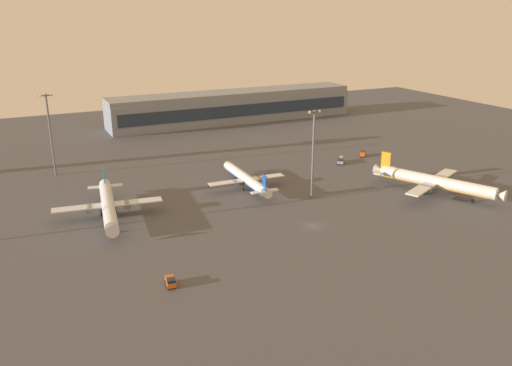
# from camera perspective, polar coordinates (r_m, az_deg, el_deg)

# --- Properties ---
(ground_plane) EXTENTS (416.00, 416.00, 0.00)m
(ground_plane) POSITION_cam_1_polar(r_m,az_deg,el_deg) (150.39, 6.33, -4.72)
(ground_plane) COLOR #4C4C51
(terminal_building) EXTENTS (137.10, 22.40, 16.40)m
(terminal_building) POSITION_cam_1_polar(r_m,az_deg,el_deg) (288.58, -2.50, 8.44)
(terminal_building) COLOR gray
(terminal_building) RESTS_ON ground
(airplane_far_stand) EXTENTS (33.22, 42.03, 11.45)m
(airplane_far_stand) POSITION_cam_1_polar(r_m,az_deg,el_deg) (183.40, 19.09, 0.14)
(airplane_far_stand) COLOR silver
(airplane_far_stand) RESTS_ON ground
(airplane_terminal_side) EXTENTS (32.17, 41.21, 10.58)m
(airplane_terminal_side) POSITION_cam_1_polar(r_m,az_deg,el_deg) (160.05, -16.01, -2.35)
(airplane_terminal_side) COLOR silver
(airplane_terminal_side) RESTS_ON ground
(airplane_mid_apron) EXTENTS (27.62, 35.53, 9.12)m
(airplane_mid_apron) POSITION_cam_1_polar(r_m,az_deg,el_deg) (178.86, -1.05, 0.44)
(airplane_mid_apron) COLOR white
(airplane_mid_apron) RESTS_ON ground
(baggage_tractor) EXTENTS (4.26, 4.37, 2.25)m
(baggage_tractor) POSITION_cam_1_polar(r_m,az_deg,el_deg) (223.61, 11.72, 3.20)
(baggage_tractor) COLOR #D85919
(baggage_tractor) RESTS_ON ground
(fuel_truck) EXTENTS (5.64, 6.19, 2.35)m
(fuel_truck) POSITION_cam_1_polar(r_m,az_deg,el_deg) (211.59, 9.36, 2.51)
(fuel_truck) COLOR gray
(fuel_truck) RESTS_ON ground
(maintenance_van) EXTENTS (2.47, 4.35, 2.25)m
(maintenance_van) POSITION_cam_1_polar(r_m,az_deg,el_deg) (119.98, -9.41, -10.67)
(maintenance_van) COLOR #D85919
(maintenance_van) RESTS_ON ground
(apron_light_central) EXTENTS (4.80, 0.90, 30.56)m
(apron_light_central) POSITION_cam_1_polar(r_m,az_deg,el_deg) (204.24, -21.77, 5.42)
(apron_light_central) COLOR slate
(apron_light_central) RESTS_ON ground
(apron_light_west) EXTENTS (4.80, 0.90, 29.25)m
(apron_light_west) POSITION_cam_1_polar(r_m,az_deg,el_deg) (167.59, 6.33, 3.73)
(apron_light_west) COLOR slate
(apron_light_west) RESTS_ON ground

